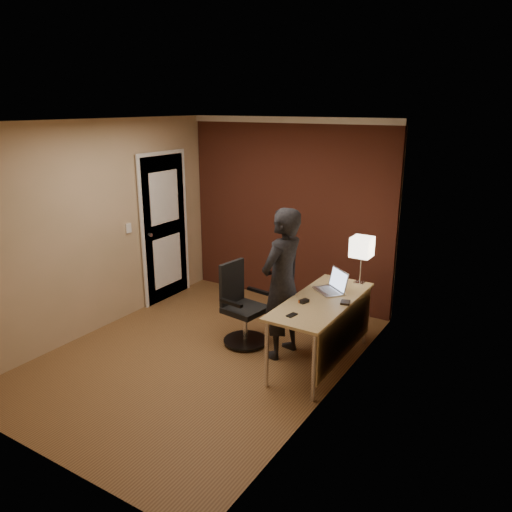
% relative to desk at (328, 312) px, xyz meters
% --- Properties ---
extents(room, '(4.00, 4.00, 4.00)m').
position_rel_desk_xyz_m(room, '(-1.53, 1.05, 0.77)').
color(room, brown).
rests_on(room, ground).
extents(desk, '(0.60, 1.50, 0.73)m').
position_rel_desk_xyz_m(desk, '(0.00, 0.00, 0.00)').
color(desk, '#D5B87A').
rests_on(desk, ground).
extents(desk_lamp, '(0.22, 0.22, 0.54)m').
position_rel_desk_xyz_m(desk_lamp, '(0.09, 0.67, 0.55)').
color(desk_lamp, silver).
rests_on(desk_lamp, desk).
extents(laptop, '(0.42, 0.41, 0.23)m').
position_rel_desk_xyz_m(laptop, '(-0.07, 0.29, 0.19)').
color(laptop, silver).
rests_on(laptop, desk).
extents(mouse, '(0.09, 0.11, 0.03)m').
position_rel_desk_xyz_m(mouse, '(-0.19, -0.17, 0.14)').
color(mouse, black).
rests_on(mouse, desk).
extents(phone, '(0.08, 0.12, 0.01)m').
position_rel_desk_xyz_m(phone, '(-0.15, -0.52, 0.13)').
color(phone, black).
rests_on(phone, desk).
extents(wallet, '(0.11, 0.13, 0.02)m').
position_rel_desk_xyz_m(wallet, '(0.17, 0.03, 0.14)').
color(wallet, black).
rests_on(wallet, desk).
extents(office_chair, '(0.51, 0.55, 0.93)m').
position_rel_desk_xyz_m(office_chair, '(-1.05, -0.02, -0.19)').
color(office_chair, black).
rests_on(office_chair, ground).
extents(person, '(0.47, 0.65, 1.65)m').
position_rel_desk_xyz_m(person, '(-0.52, -0.03, 0.22)').
color(person, black).
rests_on(person, ground).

